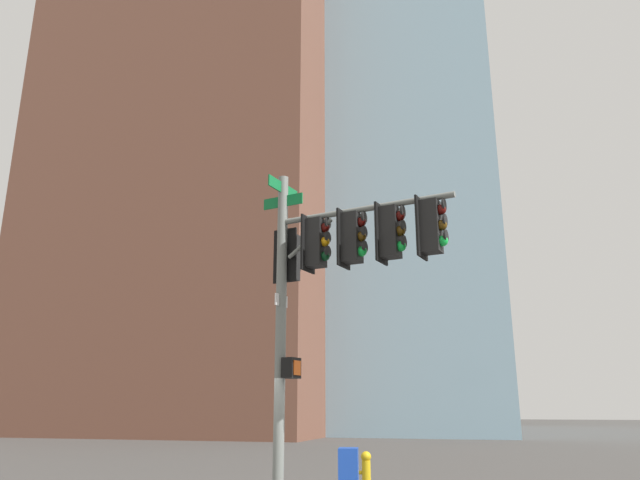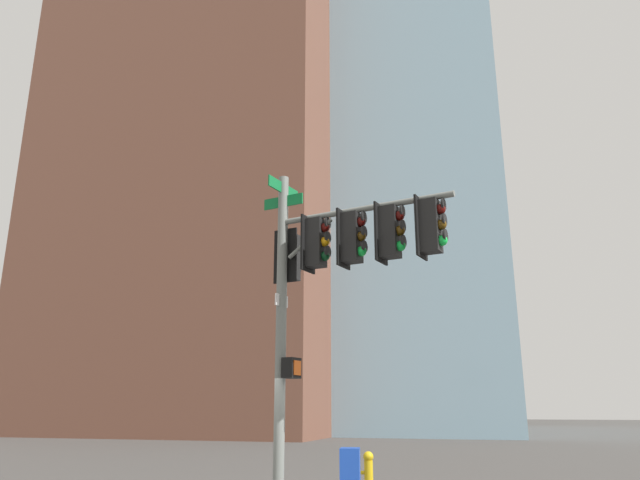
{
  "view_description": "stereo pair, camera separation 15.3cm",
  "coord_description": "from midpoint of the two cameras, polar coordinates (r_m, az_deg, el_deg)",
  "views": [
    {
      "loc": [
        -4.14,
        11.64,
        1.94
      ],
      "look_at": [
        -0.91,
        0.46,
        5.23
      ],
      "focal_mm": 33.42,
      "sensor_mm": 36.0,
      "label": 1
    },
    {
      "loc": [
        -4.28,
        11.6,
        1.94
      ],
      "look_at": [
        -0.91,
        0.46,
        5.23
      ],
      "focal_mm": 33.42,
      "sensor_mm": 36.0,
      "label": 2
    }
  ],
  "objects": [
    {
      "name": "building_brick_nearside",
      "position": [
        54.23,
        -10.81,
        11.91
      ],
      "size": [
        23.56,
        15.63,
        53.73
      ],
      "primitive_type": "cube",
      "color": "brown",
      "rests_on": "ground_plane"
    },
    {
      "name": "signal_pole_assembly",
      "position": [
        11.88,
        1.6,
        -2.41
      ],
      "size": [
        4.12,
        1.5,
        6.75
      ],
      "rotation": [
        0.0,
        0.0,
        2.94
      ],
      "color": "slate",
      "rests_on": "ground_plane"
    },
    {
      "name": "fire_hydrant",
      "position": [
        16.15,
        4.95,
        -20.92
      ],
      "size": [
        0.34,
        0.26,
        0.87
      ],
      "color": "gold",
      "rests_on": "ground_plane"
    },
    {
      "name": "newspaper_box",
      "position": [
        14.54,
        3.23,
        -21.32
      ],
      "size": [
        0.53,
        0.63,
        1.05
      ],
      "primitive_type": "cube",
      "rotation": [
        0.0,
        0.0,
        0.18
      ],
      "color": "#193FA5",
      "rests_on": "ground_plane"
    },
    {
      "name": "building_brick_midblock",
      "position": [
        65.96,
        9.12,
        1.43
      ],
      "size": [
        17.66,
        14.56,
        42.41
      ],
      "primitive_type": "cube",
      "color": "brown",
      "rests_on": "ground_plane"
    },
    {
      "name": "building_glass_tower",
      "position": [
        64.92,
        2.41,
        9.72
      ],
      "size": [
        31.22,
        32.47,
        59.69
      ],
      "primitive_type": "cube",
      "color": "#8CB2C6",
      "rests_on": "ground_plane"
    }
  ]
}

